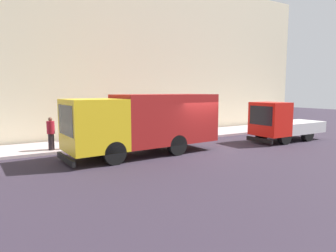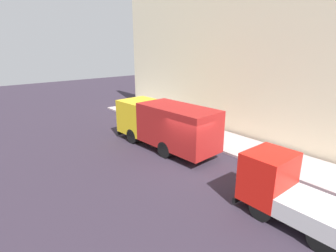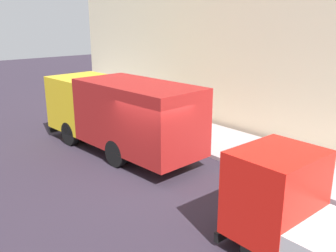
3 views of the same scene
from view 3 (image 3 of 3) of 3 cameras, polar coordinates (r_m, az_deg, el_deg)
The scene contains 9 objects.
ground at distance 12.43m, azimuth -3.34°, elevation -8.08°, with size 80.00×80.00×0.00m, color #2E2532.
sidewalk at distance 15.42m, azimuth 10.45°, elevation -3.10°, with size 3.23×30.00×0.14m, color #B39FA1.
building_facade at distance 16.28m, azimuth 16.41°, elevation 16.89°, with size 0.50×30.00×10.93m, color beige.
large_utility_truck at distance 14.46m, azimuth -7.58°, elevation 2.22°, with size 2.79×7.67×2.90m.
small_flatbed_truck at distance 8.32m, azimuth 22.33°, elevation -14.03°, with size 1.97×5.09×2.41m.
pedestrian_walking at distance 19.20m, azimuth -6.88°, elevation 3.81°, with size 0.40×0.40×1.65m.
pedestrian_standing at distance 18.80m, azimuth 1.78°, elevation 3.77°, with size 0.42×0.42×1.69m.
pedestrian_third at distance 18.52m, azimuth -5.92°, elevation 3.45°, with size 0.52×0.52×1.69m.
traffic_cone_orange at distance 18.34m, azimuth -4.32°, elevation 1.67°, with size 0.50×0.50×0.72m, color orange.
Camera 3 is at (-6.79, -9.05, 5.14)m, focal length 39.40 mm.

